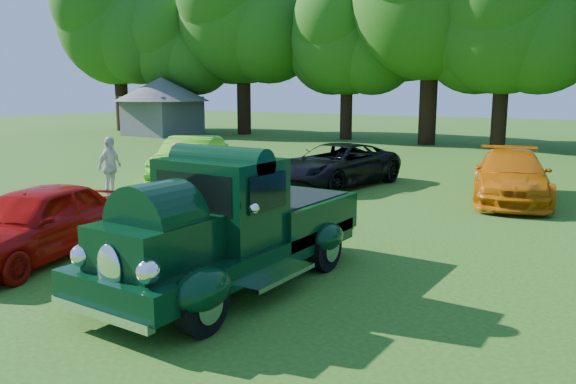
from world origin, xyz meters
The scene contains 11 objects.
ground centered at (0.00, 0.00, 0.00)m, with size 120.00×120.00×0.00m, color #254E12.
hero_pickup centered at (0.86, 0.07, 0.85)m, with size 2.34×5.03×1.97m.
red_convertible centered at (-2.86, -0.81, 0.66)m, with size 1.56×3.88×1.32m, color #A40A07.
back_car_lime centered at (-6.65, 7.24, 0.73)m, with size 1.55×4.43×1.46m, color #58D51C.
back_car_black centered at (-2.18, 9.01, 0.66)m, with size 2.20×4.78×1.33m, color black.
back_car_orange centered at (2.97, 9.43, 0.68)m, with size 1.90×4.67×1.35m, color #CC6507.
spectator_pink centered at (-3.18, 3.07, 0.89)m, with size 0.65×0.42×1.77m, color #D4575E.
spectator_grey centered at (-2.98, 3.75, 0.79)m, with size 0.77×0.60×1.58m, color gray.
spectator_white centered at (-6.57, 3.87, 0.85)m, with size 1.00×0.41×1.70m, color beige.
gazebo centered at (-22.00, 21.00, 2.40)m, with size 6.40×6.40×3.90m.
tree_line centered at (-1.63, 24.08, 7.02)m, with size 63.30×10.80×12.30m.
Camera 1 is at (6.14, -6.41, 2.93)m, focal length 35.00 mm.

